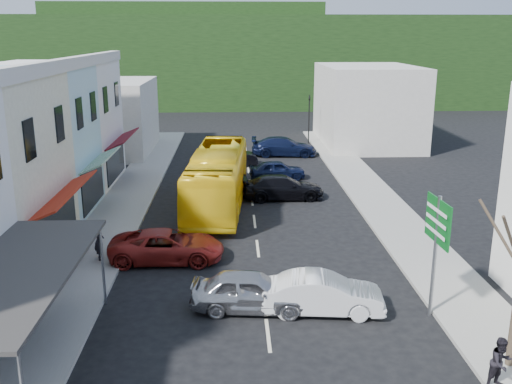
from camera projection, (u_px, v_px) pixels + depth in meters
name	position (u px, v px, depth m)	size (l,w,h in m)	color
ground	(262.00, 285.00, 22.94)	(120.00, 120.00, 0.00)	black
sidewalk_left	(121.00, 211.00, 32.25)	(3.00, 52.00, 0.15)	gray
sidewalk_right	(383.00, 207.00, 32.84)	(3.00, 52.00, 0.15)	gray
distant_block_left	(103.00, 117.00, 47.65)	(8.00, 10.00, 6.00)	#B7B2A8
distant_block_right	(367.00, 105.00, 51.30)	(8.00, 12.00, 7.00)	#B7B2A8
hillside	(230.00, 55.00, 83.72)	(80.00, 26.00, 14.00)	black
bus	(218.00, 180.00, 33.10)	(2.50, 11.60, 3.10)	yellow
car_silver	(251.00, 292.00, 20.68)	(1.80, 4.40, 1.40)	#A2A2A6
car_white	(323.00, 294.00, 20.49)	(1.80, 4.40, 1.40)	silver
car_red	(167.00, 246.00, 25.16)	(1.90, 4.60, 1.40)	maroon
car_black_near	(283.00, 188.00, 34.64)	(1.84, 4.50, 1.40)	black
car_navy_mid	(278.00, 169.00, 39.35)	(1.80, 4.40, 1.40)	black
car_black_far	(227.00, 157.00, 43.24)	(1.80, 4.40, 1.40)	black
car_navy_far	(284.00, 147.00, 46.85)	(1.84, 4.50, 1.40)	black
pedestrian_left	(99.00, 241.00, 24.89)	(0.60, 0.40, 1.70)	black
pedestrian_right	(501.00, 360.00, 15.85)	(0.70, 0.44, 1.70)	black
direction_sign	(435.00, 257.00, 19.86)	(0.33, 2.01, 4.45)	#0A531A
traffic_signal	(309.00, 119.00, 51.72)	(0.71, 0.98, 4.43)	black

